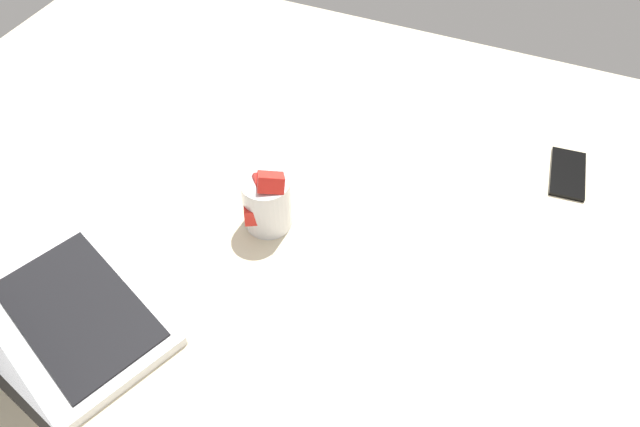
{
  "coord_description": "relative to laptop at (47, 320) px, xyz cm",
  "views": [
    {
      "loc": [
        -39.44,
        66.34,
        101.96
      ],
      "look_at": [
        -13.24,
        4.62,
        24.0
      ],
      "focal_mm": 32.13,
      "sensor_mm": 36.0,
      "label": 1
    }
  ],
  "objects": [
    {
      "name": "laptop",
      "position": [
        0.0,
        0.0,
        0.0
      ],
      "size": [
        39.38,
        34.11,
        23.0
      ],
      "rotation": [
        0.0,
        0.0,
        -0.4
      ],
      "color": "silver",
      "rests_on": "bed_mattress"
    },
    {
      "name": "cell_phone",
      "position": [
        -72.41,
        -70.37,
        -4.01
      ],
      "size": [
        8.07,
        14.57,
        0.8
      ],
      "primitive_type": "cube",
      "rotation": [
        0.0,
        0.0,
        3.23
      ],
      "color": "black",
      "rests_on": "bed_mattress"
    },
    {
      "name": "bed_mattress",
      "position": [
        -18.49,
        -40.71,
        -13.41
      ],
      "size": [
        180.0,
        140.0,
        18.0
      ],
      "primitive_type": "cube",
      "color": "beige",
      "rests_on": "ground"
    },
    {
      "name": "snack_cup",
      "position": [
        -21.48,
        -35.13,
        1.47
      ],
      "size": [
        9.39,
        10.97,
        14.27
      ],
      "color": "silver",
      "rests_on": "bed_mattress"
    }
  ]
}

